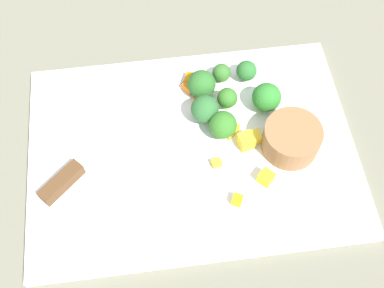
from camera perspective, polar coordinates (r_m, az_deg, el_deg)
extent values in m
plane|color=#6E6D5B|center=(0.70, 0.00, -0.88)|extent=(4.00, 4.00, 0.00)
cube|color=white|center=(0.69, 0.00, -0.65)|extent=(0.46, 0.33, 0.01)
cylinder|color=olive|center=(0.68, 11.57, 0.61)|extent=(0.08, 0.08, 0.04)
cube|color=silver|center=(0.73, -4.07, 5.65)|extent=(0.13, 0.12, 0.00)
cube|color=brown|center=(0.67, -15.01, -4.36)|extent=(0.06, 0.06, 0.02)
cube|color=orange|center=(0.73, -0.35, 6.74)|extent=(0.02, 0.02, 0.01)
cube|color=orange|center=(0.72, 0.77, 5.14)|extent=(0.01, 0.01, 0.01)
cube|color=orange|center=(0.74, -0.17, 7.52)|extent=(0.02, 0.02, 0.01)
cube|color=orange|center=(0.71, 1.15, 4.15)|extent=(0.02, 0.02, 0.01)
cube|color=orange|center=(0.73, 1.08, 5.88)|extent=(0.02, 0.02, 0.01)
cube|color=yellow|center=(0.69, 4.42, 1.76)|extent=(0.03, 0.03, 0.02)
cube|color=yellow|center=(0.67, 2.88, -2.23)|extent=(0.02, 0.01, 0.01)
cube|color=yellow|center=(0.69, 7.22, 0.96)|extent=(0.02, 0.02, 0.02)
cube|color=yellow|center=(0.66, 8.65, -3.90)|extent=(0.03, 0.03, 0.02)
cube|color=yellow|center=(0.65, 5.32, -6.53)|extent=(0.02, 0.02, 0.01)
cube|color=yellow|center=(0.68, 6.33, 0.34)|extent=(0.02, 0.03, 0.02)
cylinder|color=#91C36B|center=(0.72, 8.52, 4.60)|extent=(0.01, 0.01, 0.01)
sphere|color=#2D7C2A|center=(0.71, 8.72, 5.43)|extent=(0.04, 0.04, 0.04)
cylinder|color=#81BF57|center=(0.75, 3.42, 7.75)|extent=(0.01, 0.01, 0.01)
sphere|color=#366E2A|center=(0.74, 3.47, 8.31)|extent=(0.03, 0.03, 0.03)
cylinder|color=#98AE56|center=(0.73, 1.10, 6.25)|extent=(0.01, 0.01, 0.01)
sphere|color=#2D6828|center=(0.72, 1.13, 7.02)|extent=(0.04, 0.04, 0.04)
cylinder|color=#8AB554|center=(0.69, 3.55, 1.50)|extent=(0.01, 0.01, 0.01)
sphere|color=#337225|center=(0.68, 3.63, 2.25)|extent=(0.04, 0.04, 0.04)
cylinder|color=#97AD63|center=(0.75, 6.29, 7.86)|extent=(0.01, 0.01, 0.01)
sphere|color=#2C6C2E|center=(0.74, 6.40, 8.52)|extent=(0.03, 0.03, 0.03)
cylinder|color=#80AD66|center=(0.70, 1.47, 3.29)|extent=(0.01, 0.01, 0.02)
sphere|color=#2D6630|center=(0.69, 1.50, 4.13)|extent=(0.04, 0.04, 0.04)
cylinder|color=#82B75F|center=(0.72, 4.07, 4.68)|extent=(0.01, 0.01, 0.02)
sphere|color=#357126|center=(0.70, 4.15, 5.40)|extent=(0.03, 0.03, 0.03)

